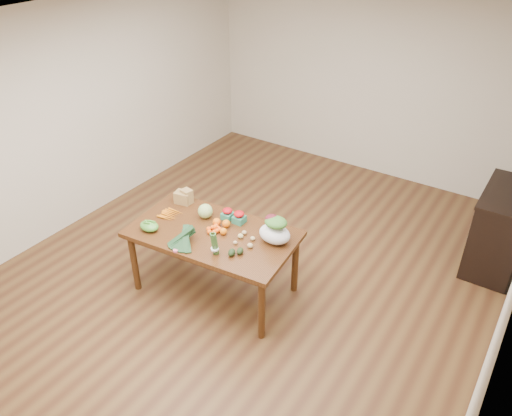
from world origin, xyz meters
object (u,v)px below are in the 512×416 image
Objects in this scene: mandarin_cluster at (215,228)px; cabinet at (500,229)px; asparagus_bundle at (215,244)px; cabbage at (205,211)px; paper_bag at (183,196)px; salad_bag at (275,231)px; dining_table at (214,261)px; kale_bunch at (181,239)px.

cabinet is at bearing 41.48° from mandarin_cluster.
asparagus_bundle reaches higher than cabinet.
cabinet reaches higher than cabbage.
asparagus_bundle is (-2.14, -2.40, 0.40)m from cabinet.
salad_bag is at bearing -3.03° from paper_bag.
cabinet is at bearing 36.73° from cabbage.
kale_bunch is (-0.11, -0.35, 0.45)m from dining_table.
paper_bag is 0.92× the size of asparagus_bundle.
cabinet is 2.65m from salad_bag.
cabinet is 2.55× the size of kale_bunch.
dining_table is at bearing 125.54° from asparagus_bundle.
dining_table is at bearing -118.51° from mandarin_cluster.
asparagus_bundle reaches higher than mandarin_cluster.
kale_bunch is at bearing -141.78° from salad_bag.
dining_table is 0.42m from mandarin_cluster.
cabinet is 3.18m from mandarin_cluster.
asparagus_bundle reaches higher than salad_bag.
cabinet reaches higher than mandarin_cluster.
cabbage is at bearing -143.27° from cabinet.
paper_bag is 0.58× the size of kale_bunch.
paper_bag is 0.40m from cabbage.
paper_bag is at bearing -148.32° from cabinet.
kale_bunch is 0.90m from salad_bag.
mandarin_cluster is (0.24, -0.15, -0.04)m from cabbage.
cabbage is 0.62× the size of asparagus_bundle.
paper_bag is at bearing 158.57° from mandarin_cluster.
paper_bag reaches higher than kale_bunch.
dining_table is 0.62m from asparagus_bundle.
paper_bag is at bearing 176.97° from salad_bag.
cabbage is (-2.61, -1.95, 0.36)m from cabinet.
asparagus_bundle is at bearing -131.74° from cabinet.
kale_bunch is (-2.49, -2.47, 0.36)m from cabinet.
cabbage is 0.39× the size of kale_bunch.
paper_bag is (-3.00, -1.85, 0.36)m from cabinet.
mandarin_cluster is 0.72× the size of asparagus_bundle.
dining_table is 9.28× the size of mandarin_cluster.
cabbage reaches higher than dining_table.
salad_bag is (1.22, -0.06, 0.04)m from paper_bag.
kale_bunch is at bearing -77.00° from cabbage.
salad_bag is (0.83, 0.03, 0.05)m from cabbage.
mandarin_cluster is at bearing -21.43° from paper_bag.
dining_table is 0.81m from salad_bag.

